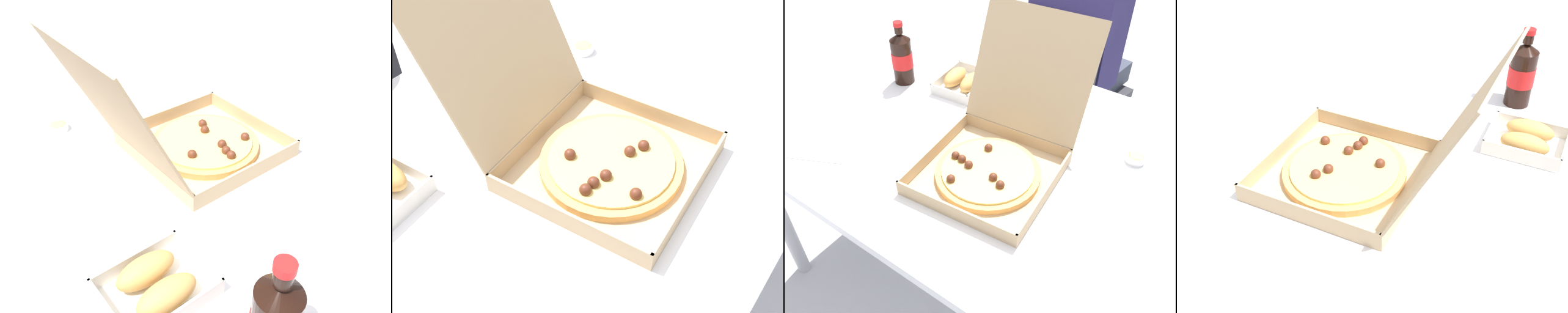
# 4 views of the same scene
# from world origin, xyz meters

# --- Properties ---
(ground_plane) EXTENTS (10.00, 10.00, 0.00)m
(ground_plane) POSITION_xyz_m (0.00, 0.00, 0.00)
(ground_plane) COLOR #B2B2B7
(dining_table) EXTENTS (1.35, 0.96, 0.70)m
(dining_table) POSITION_xyz_m (0.00, 0.00, 0.64)
(dining_table) COLOR white
(dining_table) RESTS_ON ground_plane
(chair) EXTENTS (0.44, 0.44, 0.83)m
(chair) POSITION_xyz_m (-0.04, 0.72, 0.48)
(chair) COLOR #232328
(chair) RESTS_ON ground_plane
(diner_person) EXTENTS (0.38, 0.44, 1.15)m
(diner_person) POSITION_xyz_m (-0.04, 0.78, 0.69)
(diner_person) COLOR #333847
(diner_person) RESTS_ON ground_plane
(pizza_box_open) EXTENTS (0.40, 0.53, 0.37)m
(pizza_box_open) POSITION_xyz_m (0.11, -0.08, 0.75)
(pizza_box_open) COLOR tan
(pizza_box_open) RESTS_ON dining_table
(bread_side_box) EXTENTS (0.17, 0.20, 0.06)m
(bread_side_box) POSITION_xyz_m (-0.22, 0.20, 0.73)
(bread_side_box) COLOR white
(bread_side_box) RESTS_ON dining_table
(cola_bottle) EXTENTS (0.07, 0.07, 0.22)m
(cola_bottle) POSITION_xyz_m (-0.42, 0.11, 0.80)
(cola_bottle) COLOR black
(cola_bottle) RESTS_ON dining_table
(paper_menu) EXTENTS (0.25, 0.23, 0.00)m
(paper_menu) POSITION_xyz_m (-0.38, -0.30, 0.70)
(paper_menu) COLOR white
(paper_menu) RESTS_ON dining_table
(dipping_sauce_cup) EXTENTS (0.06, 0.06, 0.02)m
(dipping_sauce_cup) POSITION_xyz_m (0.42, 0.17, 0.71)
(dipping_sauce_cup) COLOR white
(dipping_sauce_cup) RESTS_ON dining_table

